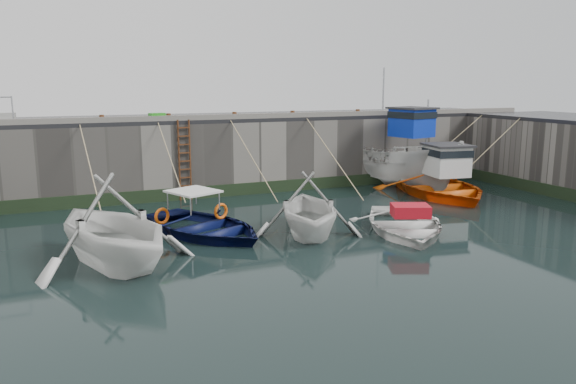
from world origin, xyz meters
name	(u,v)px	position (x,y,z in m)	size (l,w,h in m)	color
ground	(352,267)	(0.00, 0.00, 0.00)	(120.00, 120.00, 0.00)	black
quay_back	(216,153)	(0.00, 12.50, 1.50)	(30.00, 5.00, 3.00)	slate
road_back	(215,118)	(0.00, 12.50, 3.08)	(30.00, 5.00, 0.16)	black
kerb_back	(231,117)	(0.00, 10.15, 3.26)	(30.00, 0.30, 0.20)	slate
algae_back	(233,190)	(0.00, 9.96, 0.25)	(30.00, 0.08, 0.50)	black
ladder	(185,161)	(-2.00, 9.91, 1.59)	(0.51, 0.08, 3.20)	#3F1E0F
boat_near_white	(114,264)	(-5.56, 2.63, 0.00)	(4.36, 5.05, 2.66)	silver
boat_near_white_rope	(98,222)	(-5.56, 7.56, 0.00)	(0.04, 5.52, 3.10)	tan
boat_near_blue	(204,234)	(-2.65, 4.61, 0.00)	(3.46, 4.85, 1.00)	#090F38
boat_near_blue_rope	(177,208)	(-2.65, 8.56, 0.00)	(0.04, 3.88, 3.10)	tan
boat_near_blacktrim	(308,233)	(0.35, 3.42, 0.00)	(3.65, 4.23, 2.23)	silver
boat_near_blacktrim_rope	(258,205)	(0.35, 7.96, 0.00)	(0.04, 4.84, 3.10)	tan
boat_near_navy	(404,231)	(3.26, 2.47, 0.00)	(3.37, 4.71, 0.98)	white
boat_near_navy_rope	(331,201)	(3.26, 7.48, 0.00)	(0.04, 5.66, 3.10)	tan
boat_far_white	(401,162)	(7.63, 9.11, 1.11)	(3.96, 7.23, 5.64)	silver
boat_far_orange	(439,185)	(7.94, 6.76, 0.40)	(5.27, 6.71, 4.26)	#EC590C
fish_crate	(157,117)	(-2.94, 10.30, 3.31)	(0.58, 0.37, 0.30)	#228C19
bollard_a	(102,119)	(-5.00, 10.25, 3.30)	(0.18, 0.18, 0.28)	#3F1E0F
bollard_b	(169,117)	(-2.50, 10.25, 3.30)	(0.18, 0.18, 0.28)	#3F1E0F
bollard_c	(234,115)	(0.20, 10.25, 3.30)	(0.18, 0.18, 0.28)	#3F1E0F
bollard_d	(293,114)	(2.80, 10.25, 3.30)	(0.18, 0.18, 0.28)	#3F1E0F
bollard_e	(358,112)	(6.00, 10.25, 3.30)	(0.18, 0.18, 0.28)	#3F1E0F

